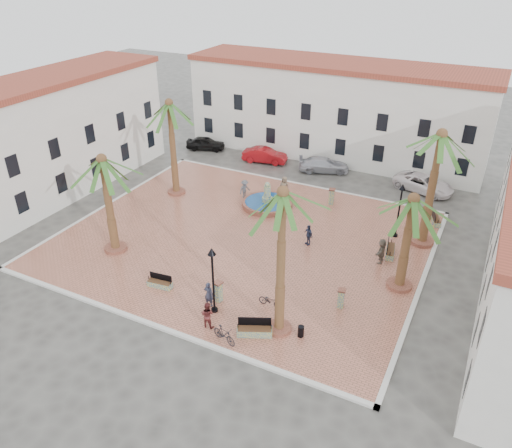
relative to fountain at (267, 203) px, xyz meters
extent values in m
plane|color=#56544F|center=(0.75, -5.56, -0.45)|extent=(120.00, 120.00, 0.00)
cube|color=#C17057|center=(0.75, -5.56, -0.37)|extent=(26.00, 22.00, 0.15)
cube|color=silver|center=(0.75, 5.44, -0.37)|extent=(26.30, 0.30, 0.16)
cube|color=silver|center=(0.75, -16.56, -0.37)|extent=(26.30, 0.30, 0.16)
cube|color=silver|center=(13.75, -5.56, -0.37)|extent=(0.30, 22.30, 0.16)
cube|color=silver|center=(-12.25, -5.56, -0.37)|extent=(0.30, 22.30, 0.16)
cube|color=white|center=(0.75, 14.44, 4.05)|extent=(30.00, 7.00, 9.00)
cube|color=#A1412E|center=(0.75, 14.44, 8.80)|extent=(30.40, 7.40, 0.50)
cube|color=black|center=(-12.37, 10.96, 1.75)|extent=(1.00, 0.12, 1.60)
cube|color=black|center=(-8.62, 10.96, 1.75)|extent=(1.00, 0.12, 1.60)
cube|color=black|center=(-4.87, 10.96, 1.75)|extent=(1.00, 0.12, 1.60)
cube|color=black|center=(-1.12, 10.96, 1.75)|extent=(1.00, 0.12, 1.60)
cube|color=black|center=(2.63, 10.96, 1.75)|extent=(1.00, 0.12, 1.60)
cube|color=black|center=(6.38, 10.96, 1.75)|extent=(1.00, 0.12, 1.60)
cube|color=black|center=(10.13, 10.96, 1.75)|extent=(1.00, 0.12, 1.60)
cube|color=black|center=(13.88, 10.96, 1.75)|extent=(1.00, 0.12, 1.60)
cube|color=black|center=(-12.37, 10.96, 4.75)|extent=(1.00, 0.12, 1.60)
cube|color=black|center=(-8.62, 10.96, 4.75)|extent=(1.00, 0.12, 1.60)
cube|color=black|center=(-4.87, 10.96, 4.75)|extent=(1.00, 0.12, 1.60)
cube|color=black|center=(-1.12, 10.96, 4.75)|extent=(1.00, 0.12, 1.60)
cube|color=black|center=(2.63, 10.96, 4.75)|extent=(1.00, 0.12, 1.60)
cube|color=black|center=(6.38, 10.96, 4.75)|extent=(1.00, 0.12, 1.60)
cube|color=black|center=(10.13, 10.96, 4.75)|extent=(1.00, 0.12, 1.60)
cube|color=black|center=(13.88, 10.96, 4.75)|extent=(1.00, 0.12, 1.60)
cube|color=black|center=(17.29, -15.05, 1.75)|extent=(0.12, 1.00, 1.60)
cube|color=black|center=(17.29, -11.33, 1.75)|extent=(0.12, 1.00, 1.60)
cube|color=black|center=(17.29, -7.62, 1.75)|extent=(0.12, 1.00, 1.60)
cube|color=black|center=(17.29, -3.91, 1.75)|extent=(0.12, 1.00, 1.60)
cube|color=black|center=(17.29, -0.19, 1.75)|extent=(0.12, 1.00, 1.60)
cube|color=black|center=(17.29, 3.52, 1.75)|extent=(0.12, 1.00, 1.60)
cube|color=black|center=(17.29, 7.24, 1.75)|extent=(0.12, 1.00, 1.60)
cube|color=black|center=(17.29, -15.05, 4.75)|extent=(0.12, 1.00, 1.60)
cube|color=black|center=(17.29, -11.33, 4.75)|extent=(0.12, 1.00, 1.60)
cube|color=black|center=(17.29, -7.62, 4.75)|extent=(0.12, 1.00, 1.60)
cube|color=black|center=(17.29, -3.91, 4.75)|extent=(0.12, 1.00, 1.60)
cube|color=black|center=(17.29, -0.19, 4.75)|extent=(0.12, 1.00, 1.60)
cube|color=black|center=(17.29, 3.52, 4.75)|extent=(0.12, 1.00, 1.60)
cube|color=black|center=(17.29, 7.24, 4.75)|extent=(0.12, 1.00, 1.60)
cube|color=white|center=(-18.25, -5.56, 4.30)|extent=(6.00, 24.00, 9.50)
cube|color=#A1412E|center=(-18.25, -5.56, 9.30)|extent=(6.40, 24.40, 0.50)
cube|color=black|center=(-15.27, -11.56, 1.75)|extent=(0.12, 1.00, 1.60)
cube|color=black|center=(-15.27, -7.56, 1.75)|extent=(0.12, 1.00, 1.60)
cube|color=black|center=(-15.27, -3.56, 1.75)|extent=(0.12, 1.00, 1.60)
cube|color=black|center=(-15.27, 0.44, 1.75)|extent=(0.12, 1.00, 1.60)
cube|color=black|center=(-15.27, 4.44, 1.75)|extent=(0.12, 1.00, 1.60)
cube|color=black|center=(-15.27, -11.56, 4.75)|extent=(0.12, 1.00, 1.60)
cube|color=black|center=(-15.27, -7.56, 4.75)|extent=(0.12, 1.00, 1.60)
cube|color=black|center=(-15.27, -3.56, 4.75)|extent=(0.12, 1.00, 1.60)
cube|color=black|center=(-15.27, 0.44, 4.75)|extent=(0.12, 1.00, 1.60)
cube|color=black|center=(-15.27, 4.44, 4.75)|extent=(0.12, 1.00, 1.60)
cylinder|color=#9B5441|center=(0.00, 0.00, -0.10)|extent=(4.24, 4.24, 0.40)
cylinder|color=#194C8C|center=(0.00, 0.00, 0.09)|extent=(3.74, 3.74, 0.06)
cylinder|color=gray|center=(0.00, 0.00, 0.11)|extent=(0.91, 0.91, 0.81)
cylinder|color=gray|center=(0.00, 0.00, 0.91)|extent=(0.61, 0.61, 1.21)
sphere|color=gray|center=(0.00, 0.00, 1.67)|extent=(0.44, 0.44, 0.44)
cylinder|color=#9B5441|center=(-8.30, -1.30, -0.18)|extent=(1.54, 1.54, 0.23)
cylinder|color=brown|center=(-8.30, -1.30, 3.86)|extent=(0.50, 0.50, 7.85)
sphere|color=brown|center=(-8.30, -1.30, 7.79)|extent=(0.67, 0.67, 0.67)
cylinder|color=#9B5441|center=(-6.77, -11.14, -0.18)|extent=(1.61, 1.61, 0.24)
cylinder|color=brown|center=(-6.77, -11.14, 3.31)|extent=(0.52, 0.52, 6.74)
sphere|color=brown|center=(-6.77, -11.14, 6.68)|extent=(0.70, 0.70, 0.70)
cylinder|color=#9B5441|center=(7.32, -13.68, -0.19)|extent=(1.44, 1.44, 0.22)
cylinder|color=brown|center=(7.32, -13.68, 4.15)|extent=(0.47, 0.47, 8.47)
sphere|color=brown|center=(7.32, -13.68, 8.39)|extent=(0.63, 0.63, 0.63)
cylinder|color=#9B5441|center=(12.51, -6.44, -0.17)|extent=(1.64, 1.64, 0.25)
cylinder|color=brown|center=(12.51, -6.44, 2.97)|extent=(0.53, 0.53, 6.04)
sphere|color=brown|center=(12.51, -6.44, 5.99)|extent=(0.72, 0.72, 0.72)
cylinder|color=#9B5441|center=(12.77, -0.23, -0.17)|extent=(1.73, 1.73, 0.26)
cylinder|color=brown|center=(12.77, -0.23, 4.01)|extent=(0.56, 0.56, 8.10)
sphere|color=brown|center=(12.77, -0.23, 8.06)|extent=(0.76, 0.76, 0.76)
cube|color=gray|center=(-1.19, -13.42, -0.11)|extent=(1.70, 0.69, 0.37)
cube|color=#56351E|center=(-1.19, -13.42, 0.10)|extent=(1.60, 0.63, 0.05)
cube|color=black|center=(-1.22, -13.22, 0.34)|extent=(1.55, 0.22, 0.46)
cylinder|color=black|center=(-1.97, -13.51, 0.21)|extent=(0.05, 0.05, 0.27)
cylinder|color=black|center=(-0.42, -13.33, 0.21)|extent=(0.05, 0.05, 0.27)
cube|color=gray|center=(6.29, -14.73, -0.08)|extent=(2.04, 1.38, 0.44)
cube|color=#56351E|center=(6.29, -14.73, 0.17)|extent=(1.92, 1.28, 0.07)
cube|color=black|center=(6.18, -14.51, 0.47)|extent=(1.71, 0.84, 0.55)
cylinder|color=black|center=(5.44, -15.12, 0.31)|extent=(0.05, 0.05, 0.33)
cylinder|color=black|center=(7.13, -14.34, 0.31)|extent=(0.05, 0.05, 0.33)
cube|color=gray|center=(11.07, -2.90, -0.09)|extent=(0.89, 1.95, 0.42)
cube|color=#56351E|center=(11.07, -2.90, 0.15)|extent=(0.82, 1.84, 0.06)
cube|color=black|center=(10.85, -2.94, 0.43)|extent=(0.36, 1.75, 0.52)
cylinder|color=black|center=(11.23, -3.77, 0.28)|extent=(0.05, 0.05, 0.31)
cylinder|color=black|center=(10.92, -2.03, 0.28)|extent=(0.05, 0.05, 0.31)
cube|color=gray|center=(13.15, 3.35, -0.10)|extent=(1.07, 1.84, 0.39)
cube|color=#56351E|center=(13.15, 3.35, 0.12)|extent=(0.99, 1.73, 0.06)
cube|color=black|center=(12.95, 3.28, 0.39)|extent=(0.58, 1.59, 0.49)
cylinder|color=black|center=(13.42, 2.56, 0.24)|extent=(0.05, 0.05, 0.29)
cylinder|color=black|center=(12.89, 4.14, 0.24)|extent=(0.05, 0.05, 0.29)
cylinder|color=black|center=(3.19, -13.93, -0.21)|extent=(0.40, 0.40, 0.18)
cylinder|color=black|center=(3.19, -13.93, 1.79)|extent=(0.13, 0.13, 3.96)
cone|color=black|center=(3.19, -13.93, 3.94)|extent=(0.48, 0.48, 0.44)
sphere|color=beige|center=(3.19, -13.93, 3.77)|extent=(0.26, 0.26, 0.26)
cylinder|color=black|center=(10.81, -0.19, -0.21)|extent=(0.38, 0.38, 0.17)
cylinder|color=black|center=(10.81, -0.19, 1.72)|extent=(0.13, 0.13, 3.83)
cone|color=black|center=(10.81, -0.19, 3.80)|extent=(0.47, 0.47, 0.43)
sphere|color=beige|center=(10.81, -0.19, 3.64)|extent=(0.26, 0.26, 0.26)
cube|color=gray|center=(2.90, -12.96, 0.35)|extent=(0.47, 0.47, 1.29)
cube|color=#9B5441|center=(2.90, -12.96, 1.04)|extent=(0.59, 0.59, 0.10)
cube|color=gray|center=(4.70, 2.74, 0.36)|extent=(0.47, 0.47, 1.32)
cube|color=#9B5441|center=(4.70, 2.74, 1.07)|extent=(0.58, 0.58, 0.10)
cube|color=gray|center=(9.80, -10.16, 0.30)|extent=(0.43, 0.43, 1.20)
cube|color=#9B5441|center=(9.80, -10.16, 0.95)|extent=(0.54, 0.54, 0.09)
cylinder|color=black|center=(8.64, -13.65, 0.05)|extent=(0.36, 0.36, 0.69)
imported|color=#2C3146|center=(2.63, -13.62, 0.55)|extent=(0.64, 0.44, 1.69)
imported|color=black|center=(5.96, -11.99, 0.10)|extent=(1.54, 0.56, 0.80)
imported|color=maroon|center=(3.54, -15.26, 0.53)|extent=(0.84, 0.68, 1.65)
imported|color=black|center=(5.04, -15.96, 0.20)|extent=(1.73, 0.93, 1.00)
imported|color=#79614A|center=(0.50, 2.37, 0.61)|extent=(0.90, 0.59, 1.82)
imported|color=#29324F|center=(5.35, -4.23, 0.50)|extent=(0.99, 0.84, 1.59)
imported|color=#545559|center=(-2.38, 0.47, 0.55)|extent=(0.96, 1.24, 1.69)
imported|color=#62584C|center=(10.70, -4.18, 0.61)|extent=(0.60, 1.70, 1.81)
imported|color=black|center=(-11.90, 9.42, 0.25)|extent=(4.44, 2.91, 1.41)
imported|color=#A00F15|center=(-4.60, 9.03, 0.29)|extent=(4.71, 2.34, 1.48)
imported|color=silver|center=(1.60, 9.43, 0.26)|extent=(5.23, 3.66, 1.41)
imported|color=white|center=(11.12, 9.21, 0.29)|extent=(5.79, 3.85, 1.48)
camera|label=1|loc=(16.03, -33.86, 18.83)|focal=35.00mm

